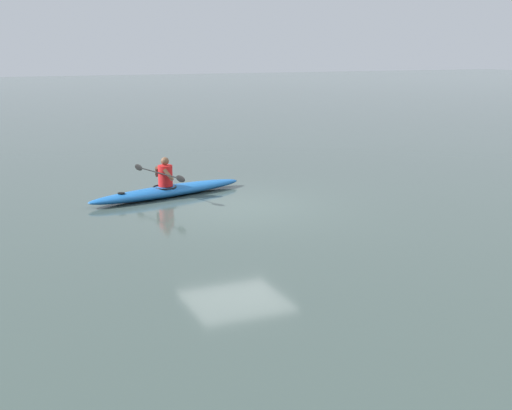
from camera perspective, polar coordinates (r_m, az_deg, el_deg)
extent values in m
plane|color=#384742|center=(16.58, -1.77, -0.09)|extent=(160.00, 160.00, 0.00)
ellipsoid|color=#1959A5|center=(17.77, -7.49, 1.18)|extent=(4.57, 1.91, 0.28)
torus|color=black|center=(17.69, -7.77, 1.53)|extent=(0.77, 0.77, 0.04)
cylinder|color=black|center=(17.08, -11.38, 0.99)|extent=(0.18, 0.18, 0.02)
cylinder|color=red|center=(17.65, -7.71, 2.48)|extent=(0.38, 0.38, 0.55)
sphere|color=brown|center=(17.59, -7.75, 3.71)|extent=(0.21, 0.21, 0.21)
cylinder|color=black|center=(17.53, -8.28, 2.73)|extent=(0.60, 2.00, 0.03)
ellipsoid|color=black|center=(16.67, -6.43, 2.23)|extent=(0.15, 0.40, 0.17)
ellipsoid|color=black|center=(18.41, -9.95, 3.17)|extent=(0.15, 0.40, 0.17)
cylinder|color=brown|center=(17.36, -7.44, 2.56)|extent=(0.25, 0.25, 0.34)
cylinder|color=brown|center=(17.84, -8.42, 2.82)|extent=(0.18, 0.31, 0.34)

